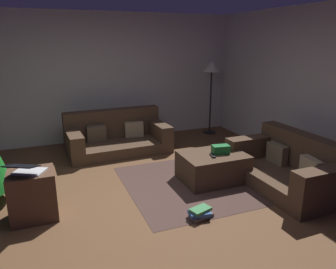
{
  "coord_description": "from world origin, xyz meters",
  "views": [
    {
      "loc": [
        -0.96,
        -3.55,
        2.04
      ],
      "look_at": [
        0.66,
        0.52,
        0.75
      ],
      "focal_mm": 34.2,
      "sensor_mm": 36.0,
      "label": 1
    }
  ],
  "objects_px": {
    "gift_box": "(221,149)",
    "laptop": "(27,169)",
    "ottoman": "(213,167)",
    "side_table": "(33,195)",
    "book_stack": "(200,214)",
    "tv_remote": "(213,156)",
    "corner_lamp": "(212,72)",
    "couch_right": "(290,167)",
    "couch_left": "(117,136)"
  },
  "relations": [
    {
      "from": "couch_left",
      "to": "ottoman",
      "type": "xyz_separation_m",
      "value": [
        1.03,
        -1.9,
        -0.06
      ]
    },
    {
      "from": "couch_right",
      "to": "gift_box",
      "type": "xyz_separation_m",
      "value": [
        -0.81,
        0.57,
        0.2
      ]
    },
    {
      "from": "couch_left",
      "to": "ottoman",
      "type": "height_order",
      "value": "couch_left"
    },
    {
      "from": "couch_left",
      "to": "laptop",
      "type": "xyz_separation_m",
      "value": [
        -1.5,
        -2.12,
        0.37
      ]
    },
    {
      "from": "ottoman",
      "to": "corner_lamp",
      "type": "distance_m",
      "value": 2.87
    },
    {
      "from": "couch_left",
      "to": "book_stack",
      "type": "distance_m",
      "value": 2.85
    },
    {
      "from": "ottoman",
      "to": "laptop",
      "type": "bearing_deg",
      "value": -175.24
    },
    {
      "from": "couch_right",
      "to": "ottoman",
      "type": "height_order",
      "value": "couch_right"
    },
    {
      "from": "laptop",
      "to": "corner_lamp",
      "type": "height_order",
      "value": "corner_lamp"
    },
    {
      "from": "couch_right",
      "to": "side_table",
      "type": "height_order",
      "value": "couch_right"
    },
    {
      "from": "gift_box",
      "to": "laptop",
      "type": "height_order",
      "value": "laptop"
    },
    {
      "from": "tv_remote",
      "to": "laptop",
      "type": "bearing_deg",
      "value": -163.56
    },
    {
      "from": "book_stack",
      "to": "corner_lamp",
      "type": "distance_m",
      "value": 3.98
    },
    {
      "from": "couch_left",
      "to": "couch_right",
      "type": "height_order",
      "value": "same"
    },
    {
      "from": "corner_lamp",
      "to": "couch_right",
      "type": "bearing_deg",
      "value": -95.89
    },
    {
      "from": "couch_right",
      "to": "corner_lamp",
      "type": "relative_size",
      "value": 1.03
    },
    {
      "from": "gift_box",
      "to": "book_stack",
      "type": "height_order",
      "value": "gift_box"
    },
    {
      "from": "tv_remote",
      "to": "book_stack",
      "type": "relative_size",
      "value": 0.5
    },
    {
      "from": "book_stack",
      "to": "couch_right",
      "type": "bearing_deg",
      "value": 11.57
    },
    {
      "from": "tv_remote",
      "to": "side_table",
      "type": "height_order",
      "value": "side_table"
    },
    {
      "from": "couch_left",
      "to": "side_table",
      "type": "xyz_separation_m",
      "value": [
        -1.47,
        -2.07,
        0.02
      ]
    },
    {
      "from": "ottoman",
      "to": "gift_box",
      "type": "xyz_separation_m",
      "value": [
        0.11,
        -0.02,
        0.27
      ]
    },
    {
      "from": "couch_right",
      "to": "laptop",
      "type": "relative_size",
      "value": 3.43
    },
    {
      "from": "couch_left",
      "to": "tv_remote",
      "type": "distance_m",
      "value": 2.23
    },
    {
      "from": "couch_left",
      "to": "laptop",
      "type": "height_order",
      "value": "same"
    },
    {
      "from": "book_stack",
      "to": "gift_box",
      "type": "bearing_deg",
      "value": 48.64
    },
    {
      "from": "book_stack",
      "to": "tv_remote",
      "type": "bearing_deg",
      "value": 53.22
    },
    {
      "from": "side_table",
      "to": "laptop",
      "type": "relative_size",
      "value": 1.19
    },
    {
      "from": "gift_box",
      "to": "side_table",
      "type": "distance_m",
      "value": 2.62
    },
    {
      "from": "couch_right",
      "to": "laptop",
      "type": "bearing_deg",
      "value": 83.02
    },
    {
      "from": "ottoman",
      "to": "gift_box",
      "type": "height_order",
      "value": "gift_box"
    },
    {
      "from": "tv_remote",
      "to": "corner_lamp",
      "type": "xyz_separation_m",
      "value": [
        1.29,
        2.41,
        0.95
      ]
    },
    {
      "from": "ottoman",
      "to": "tv_remote",
      "type": "distance_m",
      "value": 0.25
    },
    {
      "from": "laptop",
      "to": "side_table",
      "type": "bearing_deg",
      "value": 60.99
    },
    {
      "from": "ottoman",
      "to": "corner_lamp",
      "type": "height_order",
      "value": "corner_lamp"
    },
    {
      "from": "couch_left",
      "to": "gift_box",
      "type": "xyz_separation_m",
      "value": [
        1.14,
        -1.93,
        0.21
      ]
    },
    {
      "from": "couch_left",
      "to": "book_stack",
      "type": "relative_size",
      "value": 6.01
    },
    {
      "from": "couch_left",
      "to": "tv_remote",
      "type": "relative_size",
      "value": 11.93
    },
    {
      "from": "side_table",
      "to": "book_stack",
      "type": "relative_size",
      "value": 1.84
    },
    {
      "from": "book_stack",
      "to": "ottoman",
      "type": "bearing_deg",
      "value": 53.53
    },
    {
      "from": "couch_right",
      "to": "side_table",
      "type": "bearing_deg",
      "value": 82.18
    },
    {
      "from": "gift_box",
      "to": "tv_remote",
      "type": "height_order",
      "value": "gift_box"
    },
    {
      "from": "gift_box",
      "to": "tv_remote",
      "type": "bearing_deg",
      "value": -157.32
    },
    {
      "from": "couch_left",
      "to": "couch_right",
      "type": "distance_m",
      "value": 3.17
    },
    {
      "from": "ottoman",
      "to": "book_stack",
      "type": "xyz_separation_m",
      "value": [
        -0.68,
        -0.92,
        -0.15
      ]
    },
    {
      "from": "couch_right",
      "to": "side_table",
      "type": "xyz_separation_m",
      "value": [
        -3.43,
        0.43,
        0.01
      ]
    },
    {
      "from": "ottoman",
      "to": "corner_lamp",
      "type": "xyz_separation_m",
      "value": [
        1.22,
        2.31,
        1.17
      ]
    },
    {
      "from": "ottoman",
      "to": "laptop",
      "type": "xyz_separation_m",
      "value": [
        -2.53,
        -0.21,
        0.43
      ]
    },
    {
      "from": "gift_box",
      "to": "corner_lamp",
      "type": "bearing_deg",
      "value": 64.53
    },
    {
      "from": "ottoman",
      "to": "gift_box",
      "type": "distance_m",
      "value": 0.3
    }
  ]
}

